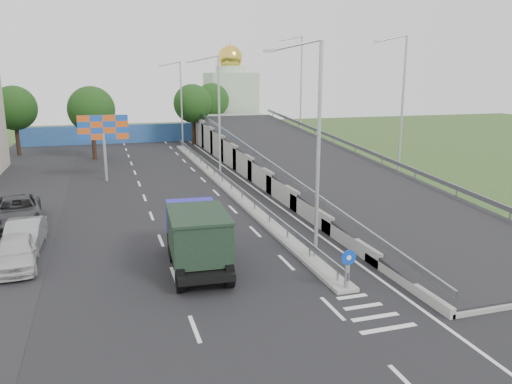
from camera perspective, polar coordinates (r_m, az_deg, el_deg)
name	(u,v)px	position (r m, az deg, el deg)	size (l,w,h in m)	color
ground	(374,317)	(19.47, 13.31, -13.69)	(160.00, 160.00, 0.00)	#2D4C1E
road_surface	(195,198)	(36.41, -7.00, -0.68)	(26.00, 90.00, 0.04)	black
median	(222,183)	(40.80, -3.87, 1.05)	(1.00, 44.00, 0.20)	gray
overpass_ramp	(308,158)	(42.81, 5.93, 3.84)	(10.00, 50.00, 3.50)	gray
median_guardrail	(222,175)	(40.67, -3.88, 1.94)	(0.09, 44.00, 0.71)	gray
sign_bollard	(347,269)	(20.77, 10.41, -8.66)	(0.64, 0.23, 1.67)	black
lamp_post_near	(315,140)	(22.97, 6.74, 5.92)	(2.74, 0.18, 10.08)	#B2B5B7
lamp_post_mid	(217,111)	(41.95, -4.49, 9.26)	(2.74, 0.18, 10.08)	#B2B5B7
lamp_post_far	(180,99)	(61.59, -8.70, 10.41)	(2.74, 0.18, 10.08)	#B2B5B7
blue_wall	(143,133)	(67.43, -12.82, 6.54)	(30.00, 0.50, 2.40)	#274990
church	(231,98)	(77.30, -2.92, 10.73)	(7.00, 7.00, 13.80)	#B2CCAD
billboard	(103,131)	(43.06, -17.04, 6.66)	(4.00, 0.24, 5.50)	#B2B5B7
tree_left_mid	(91,110)	(54.94, -18.30, 8.92)	(4.80, 4.80, 7.60)	black
tree_median_far	(193,104)	(63.90, -7.26, 9.99)	(4.80, 4.80, 7.60)	black
tree_left_far	(14,108)	(60.57, -25.91, 8.61)	(4.80, 4.80, 7.60)	black
tree_ramp_far	(212,100)	(71.53, -5.06, 10.38)	(4.80, 4.80, 7.60)	black
dump_truck	(197,235)	(23.03, -6.81, -4.87)	(2.79, 6.60, 2.85)	black
parked_car_a	(16,252)	(25.58, -25.71, -6.21)	(1.79, 4.45, 1.51)	#BABABA
parked_car_b	(24,236)	(27.88, -24.95, -4.57)	(1.62, 4.63, 1.53)	gray
parked_car_c	(17,211)	(32.86, -25.61, -1.97)	(2.71, 5.88, 1.63)	#343539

